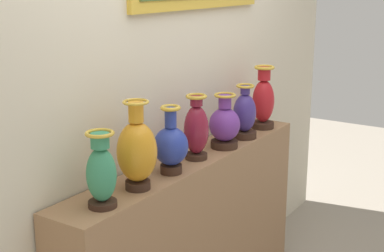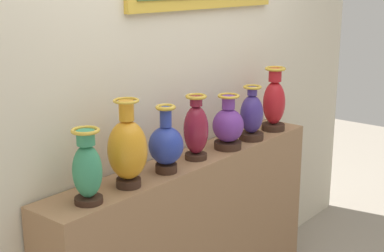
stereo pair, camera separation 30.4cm
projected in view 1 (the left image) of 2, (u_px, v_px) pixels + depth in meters
The scene contains 9 objects.
display_shelf at pixel (192, 243), 3.22m from camera, with size 1.99×0.29×1.03m, color #99704C.
back_wall at pixel (162, 62), 3.07m from camera, with size 4.29×0.14×3.05m.
vase_jade at pixel (101, 172), 2.39m from camera, with size 0.13×0.13×0.34m.
vase_amber at pixel (137, 151), 2.59m from camera, with size 0.19×0.19×0.42m.
vase_cobalt at pixel (171, 145), 2.81m from camera, with size 0.18×0.18×0.35m.
vase_burgundy at pixel (197, 129), 3.03m from camera, with size 0.14×0.14×0.36m.
vase_violet at pixel (225, 125), 3.24m from camera, with size 0.18×0.18×0.32m.
vase_indigo at pixel (245, 115), 3.43m from camera, with size 0.15×0.15×0.33m.
vase_crimson at pixel (263, 100), 3.65m from camera, with size 0.15×0.15×0.41m.
Camera 1 is at (-2.46, -1.61, 2.00)m, focal length 52.70 mm.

